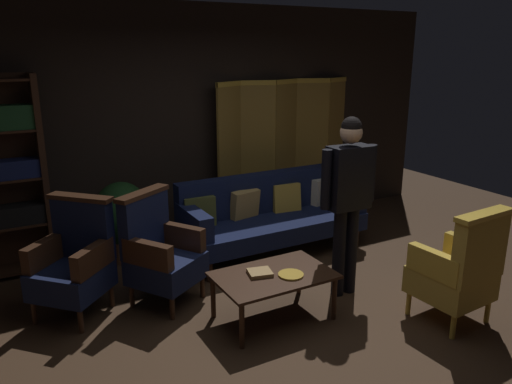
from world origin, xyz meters
The scene contains 12 objects.
ground_plane centered at (0.00, 0.00, 0.00)m, with size 10.00×10.00×0.00m, color #3D2819.
back_wall centered at (0.00, 2.45, 1.40)m, with size 7.20×0.10×2.80m, color black.
folding_screen centered at (1.29, 2.31, 0.99)m, with size 2.16×0.32×1.90m.
velvet_couch centered at (0.55, 1.46, 0.46)m, with size 2.12×0.78×0.88m.
coffee_table centered at (-0.21, 0.12, 0.37)m, with size 1.00×0.64×0.42m.
armchair_gilt_accent centered at (1.12, -0.69, 0.49)m, with size 0.61×0.61×1.04m.
armchair_wing_left centered at (-1.67, 1.07, 0.49)m, with size 0.82×0.82×1.04m.
armchair_wing_right centered at (-0.95, 0.90, 0.49)m, with size 0.80×0.80×1.04m.
standing_figure centered at (0.63, 0.20, 1.03)m, with size 0.59×0.24×1.70m.
potted_plant centered at (-1.01, 1.98, 0.52)m, with size 0.60×0.60×0.90m.
book_tan_leather centered at (-0.31, 0.17, 0.44)m, with size 0.20×0.18×0.03m, color #9E7A47.
brass_tray centered at (-0.09, 0.02, 0.43)m, with size 0.22×0.22×0.02m, color gold.
Camera 1 is at (-2.22, -3.18, 2.26)m, focal length 34.68 mm.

